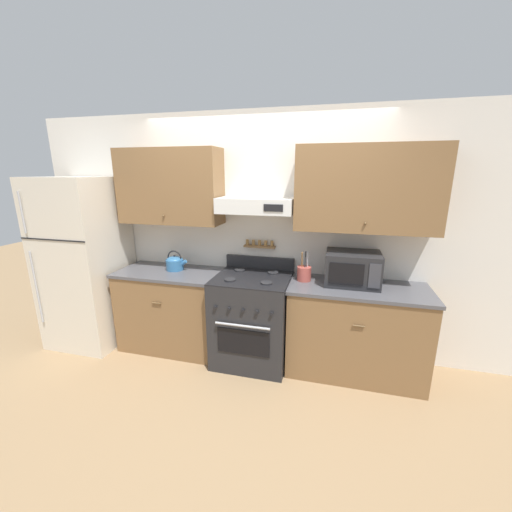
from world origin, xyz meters
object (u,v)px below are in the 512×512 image
(refrigerator, at_px, (86,262))
(tea_kettle, at_px, (175,263))
(stove_range, at_px, (252,319))
(microwave, at_px, (353,268))
(utensil_crock, at_px, (304,273))

(refrigerator, xyz_separation_m, tea_kettle, (1.05, 0.15, 0.03))
(stove_range, bearing_deg, microwave, 7.02)
(stove_range, height_order, tea_kettle, tea_kettle)
(microwave, bearing_deg, stove_range, -172.98)
(tea_kettle, height_order, utensil_crock, utensil_crock)
(tea_kettle, bearing_deg, stove_range, -6.31)
(stove_range, distance_m, microwave, 1.13)
(tea_kettle, xyz_separation_m, utensil_crock, (1.41, 0.00, -0.01))
(refrigerator, bearing_deg, stove_range, 1.34)
(refrigerator, relative_size, tea_kettle, 7.81)
(tea_kettle, bearing_deg, refrigerator, -172.04)
(stove_range, relative_size, utensil_crock, 3.56)
(stove_range, relative_size, refrigerator, 0.56)
(tea_kettle, distance_m, utensil_crock, 1.41)
(utensil_crock, bearing_deg, tea_kettle, -180.00)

